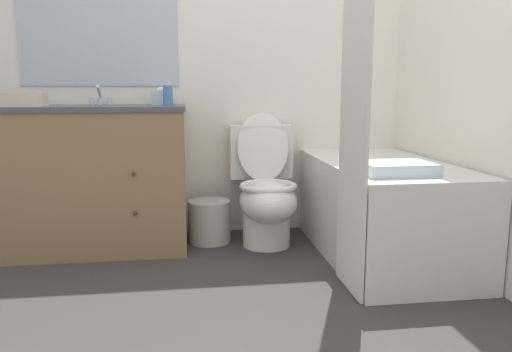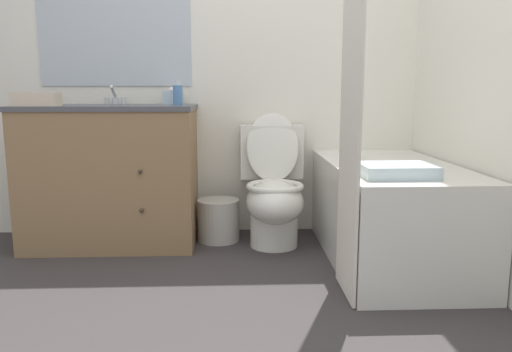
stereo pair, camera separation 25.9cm
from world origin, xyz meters
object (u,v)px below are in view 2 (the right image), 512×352
at_px(vanity_cabinet, 112,174).
at_px(bath_towel_folded, 397,171).
at_px(toilet, 274,190).
at_px(hand_towel_folded, 37,99).
at_px(bathtub, 390,212).
at_px(tissue_box, 174,97).
at_px(soap_dispenser, 178,94).
at_px(wastebasket, 218,220).
at_px(sink_faucet, 115,99).

height_order(vanity_cabinet, bath_towel_folded, vanity_cabinet).
height_order(toilet, bath_towel_folded, toilet).
relative_size(hand_towel_folded, bath_towel_folded, 0.71).
xyz_separation_m(bathtub, bath_towel_folded, (-0.11, -0.43, 0.31)).
bearing_deg(hand_towel_folded, bath_towel_folded, -18.88).
height_order(tissue_box, bath_towel_folded, tissue_box).
relative_size(tissue_box, soap_dispenser, 0.87).
distance_m(hand_towel_folded, bath_towel_folded, 2.08).
bearing_deg(bath_towel_folded, tissue_box, 140.33).
bearing_deg(vanity_cabinet, toilet, -2.88).
distance_m(bathtub, tissue_box, 1.55).
height_order(soap_dispenser, bath_towel_folded, soap_dispenser).
bearing_deg(toilet, soap_dispenser, 174.46).
relative_size(bathtub, soap_dispenser, 8.95).
bearing_deg(vanity_cabinet, hand_towel_folded, -156.48).
relative_size(wastebasket, bath_towel_folded, 0.79).
distance_m(vanity_cabinet, wastebasket, 0.75).
relative_size(wastebasket, hand_towel_folded, 1.11).
bearing_deg(sink_faucet, tissue_box, -5.49).
xyz_separation_m(wastebasket, tissue_box, (-0.29, 0.12, 0.80)).
bearing_deg(wastebasket, toilet, -13.69).
relative_size(vanity_cabinet, bath_towel_folded, 3.07).
bearing_deg(soap_dispenser, bath_towel_folded, -36.21).
bearing_deg(sink_faucet, hand_towel_folded, -136.50).
distance_m(sink_faucet, soap_dispenser, 0.47).
distance_m(vanity_cabinet, soap_dispenser, 0.67).
xyz_separation_m(hand_towel_folded, bath_towel_folded, (1.95, -0.67, -0.33)).
relative_size(bathtub, bath_towel_folded, 3.87).
distance_m(tissue_box, bath_towel_folded, 1.58).
distance_m(toilet, bathtub, 0.74).
bearing_deg(toilet, sink_faucet, 166.76).
distance_m(vanity_cabinet, tissue_box, 0.64).
height_order(sink_faucet, tissue_box, sink_faucet).
xyz_separation_m(tissue_box, hand_towel_folded, (-0.76, -0.32, -0.01)).
relative_size(vanity_cabinet, hand_towel_folded, 4.31).
relative_size(vanity_cabinet, bathtub, 0.79).
distance_m(toilet, hand_towel_folded, 1.53).
relative_size(tissue_box, hand_towel_folded, 0.53).
bearing_deg(vanity_cabinet, bath_towel_folded, -27.75).
bearing_deg(tissue_box, sink_faucet, 174.51).
xyz_separation_m(vanity_cabinet, hand_towel_folded, (-0.37, -0.16, 0.48)).
bearing_deg(hand_towel_folded, bathtub, -6.51).
height_order(vanity_cabinet, tissue_box, tissue_box).
bearing_deg(bathtub, soap_dispenser, 162.13).
distance_m(sink_faucet, bathtub, 1.90).
bearing_deg(bathtub, vanity_cabinet, 166.74).
distance_m(vanity_cabinet, bath_towel_folded, 1.79).
relative_size(vanity_cabinet, sink_faucet, 7.57).
height_order(bathtub, hand_towel_folded, hand_towel_folded).
height_order(tissue_box, soap_dispenser, soap_dispenser).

